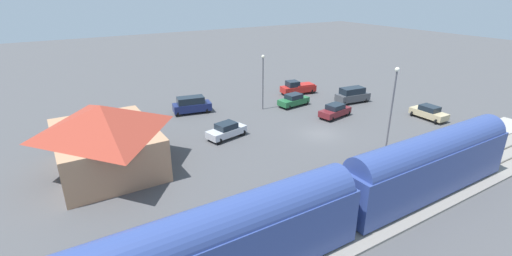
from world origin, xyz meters
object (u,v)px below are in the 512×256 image
Objects in this scene: suv_navy at (192,105)px; suv_charcoal at (352,95)px; sedan_silver at (226,130)px; sedan_green at (294,100)px; station_building at (105,136)px; sedan_maroon at (335,111)px; pedestrian_waiting_far at (336,173)px; light_pole_lot_center at (263,75)px; pedestrian_on_platform at (410,152)px; passenger_train at (347,194)px; pickup_red at (298,88)px; sedan_tan at (429,112)px; light_pole_near_platform at (393,102)px.

suv_charcoal is at bearing -110.04° from suv_navy.
sedan_silver and sedan_green have the same top height.
suv_charcoal is at bearing -110.93° from sedan_green.
sedan_maroon is (-0.65, -27.31, -2.28)m from station_building.
pedestrian_waiting_far is at bearing -130.78° from station_building.
light_pole_lot_center is at bearing -54.52° from sedan_silver.
pedestrian_on_platform is 0.33× the size of suv_navy.
passenger_train is 26.62m from light_pole_lot_center.
pedestrian_on_platform is 21.31m from light_pole_lot_center.
sedan_maroon is at bearing 117.18° from suv_charcoal.
light_pole_lot_center is (-3.39, 8.57, 3.65)m from pickup_red.
station_building reaches higher than sedan_tan.
sedan_tan is at bearing -132.12° from light_pole_lot_center.
pedestrian_on_platform is at bearing -171.90° from light_pole_lot_center.
light_pole_near_platform reaches higher than station_building.
pedestrian_on_platform is 4.96m from light_pole_near_platform.
light_pole_lot_center is (6.87, -21.19, 1.52)m from station_building.
pickup_red is (23.58, -14.30, -0.25)m from pedestrian_waiting_far.
pedestrian_on_platform is 27.09m from suv_navy.
sedan_maroon is 11.18m from pickup_red.
pickup_red is at bearing -13.03° from pedestrian_on_platform.
sedan_silver is at bearing 119.07° from pickup_red.
sedan_tan is at bearing -74.39° from pedestrian_waiting_far.
pickup_red is 22.56m from light_pole_near_platform.
sedan_maroon is 7.22m from suv_charcoal.
sedan_tan is 0.61× the size of light_pole_lot_center.
light_pole_lot_center is at bearing 39.19° from sedan_maroon.
light_pole_near_platform is (-3.87, 12.57, 4.52)m from sedan_tan.
suv_navy is 1.14× the size of sedan_tan.
passenger_train reaches higher than suv_navy.
sedan_maroon is 0.64× the size of light_pole_lot_center.
suv_navy is 25.08m from light_pole_near_platform.
suv_charcoal is at bearing -48.86° from pedestrian_waiting_far.
suv_navy is at bearing -1.03° from passenger_train.
sedan_green is at bearing -104.04° from light_pole_lot_center.
suv_navy is 17.38m from pickup_red.
sedan_tan is at bearing -101.24° from station_building.
light_pole_near_platform is (-11.20, -24.32, 2.24)m from station_building.
pedestrian_on_platform is 0.30× the size of pickup_red.
sedan_tan is 10.47m from suv_charcoal.
station_building is 2.26× the size of suv_navy.
suv_navy is 1.11× the size of sedan_green.
pedestrian_on_platform is 0.38× the size of sedan_tan.
sedan_silver is 0.85× the size of pickup_red.
pedestrian_on_platform is 0.20× the size of light_pole_near_platform.
station_building is 2.30× the size of suv_charcoal.
light_pole_near_platform reaches higher than suv_charcoal.
suv_navy reaches higher than sedan_maroon.
station_building is 2.47× the size of sedan_maroon.
light_pole_near_platform reaches higher than sedan_silver.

